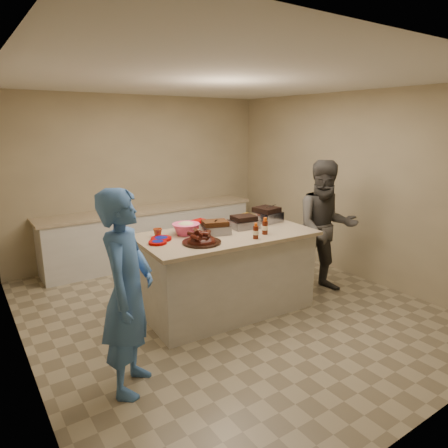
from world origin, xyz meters
TOP-DOWN VIEW (x-y plane):
  - room at (0.00, 0.00)m, footprint 4.50×5.00m
  - back_counter at (0.00, 2.20)m, footprint 3.60×0.64m
  - island at (-0.02, -0.04)m, footprint 2.13×1.20m
  - rib_platter at (-0.48, -0.23)m, footprint 0.43×0.43m
  - pulled_pork_tray at (-0.14, 0.01)m, footprint 0.39×0.34m
  - brisket_tray at (0.30, 0.04)m, footprint 0.35×0.30m
  - roasting_pan at (0.75, 0.15)m, footprint 0.38×0.38m
  - coleslaw_bowl at (-0.44, 0.18)m, footprint 0.34×0.34m
  - sausage_plate at (0.19, 0.30)m, footprint 0.30×0.30m
  - mac_cheese_dish at (0.56, 0.36)m, footprint 0.32×0.26m
  - bbq_bottle_a at (0.12, -0.42)m, footprint 0.06×0.06m
  - bbq_bottle_b at (0.33, -0.33)m, footprint 0.07×0.07m
  - mustard_bottle at (-0.20, 0.18)m, footprint 0.04×0.04m
  - sauce_bowl at (-0.05, 0.26)m, footprint 0.14×0.05m
  - plate_stack_large at (-0.79, 0.13)m, footprint 0.24×0.24m
  - plate_stack_small at (-0.88, 0.02)m, footprint 0.21×0.21m
  - plastic_cup at (-0.76, 0.27)m, footprint 0.11×0.10m
  - basket_stack at (-0.13, 0.40)m, footprint 0.21×0.18m
  - guest_blue at (-1.55, -0.82)m, footprint 1.78×1.59m
  - guest_gray at (1.41, -0.29)m, footprint 1.64×1.99m

SIDE VIEW (x-z plane):
  - room at x=0.00m, z-range -1.35..1.35m
  - island at x=-0.02m, z-range -0.49..0.49m
  - guest_blue at x=-1.55m, z-range -0.21..0.21m
  - guest_gray at x=1.41m, z-range -0.34..0.34m
  - back_counter at x=0.00m, z-range 0.00..0.90m
  - sausage_plate at x=0.19m, z-range 0.96..1.00m
  - mac_cheese_dish at x=0.56m, z-range 0.94..1.02m
  - mustard_bottle at x=-0.20m, z-range 0.93..1.04m
  - sauce_bowl at x=-0.05m, z-range 0.91..1.05m
  - rib_platter at x=-0.48m, z-range 0.90..1.07m
  - pulled_pork_tray at x=-0.14m, z-range 0.93..1.03m
  - brisket_tray at x=0.30m, z-range 0.93..1.03m
  - roasting_pan at x=0.75m, z-range 0.92..1.05m
  - coleslaw_bowl at x=-0.44m, z-range 0.87..1.09m
  - bbq_bottle_a at x=0.12m, z-range 0.89..1.07m
  - plate_stack_large at x=-0.79m, z-range 0.97..0.99m
  - plate_stack_small at x=-0.88m, z-range 0.97..0.99m
  - plastic_cup at x=-0.76m, z-range 0.93..1.03m
  - basket_stack at x=-0.13m, z-range 0.94..1.03m
  - bbq_bottle_b at x=0.33m, z-range 0.88..1.08m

